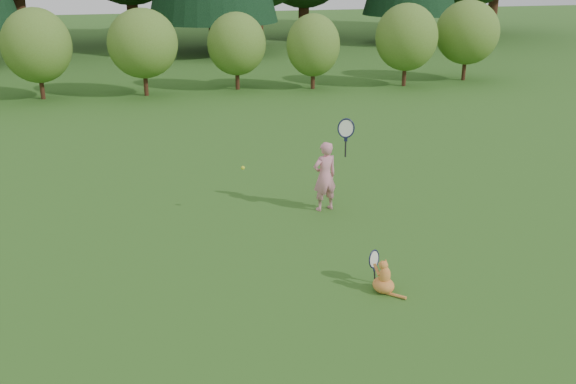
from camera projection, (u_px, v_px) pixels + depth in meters
name	position (u px, v px, depth m)	size (l,w,h in m)	color
ground	(289.00, 255.00, 9.53)	(100.00, 100.00, 0.00)	#234F16
shrub_row	(184.00, 51.00, 20.87)	(28.00, 3.00, 2.80)	#506F22
child	(325.00, 175.00, 11.07)	(0.70, 0.40, 1.85)	pink
cat	(383.00, 275.00, 8.41)	(0.41, 0.63, 0.62)	#C55125
tennis_ball	(243.00, 168.00, 10.70)	(0.07, 0.07, 0.07)	#A0C316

